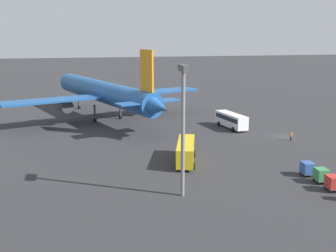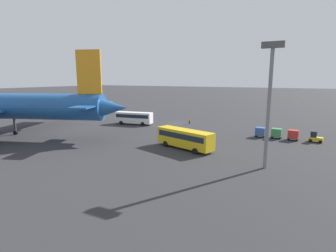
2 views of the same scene
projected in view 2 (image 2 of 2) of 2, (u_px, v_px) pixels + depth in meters
ground_plane at (177, 123)px, 72.85m from camera, size 600.00×600.00×0.00m
shuttle_bus_near at (134, 117)px, 70.01m from camera, size 10.38×4.17×3.29m
shuttle_bus_far at (185, 137)px, 45.76m from camera, size 11.31×5.73×3.39m
baggage_tug at (315, 137)px, 50.69m from camera, size 2.55×1.91×2.10m
worker_person at (189, 121)px, 70.82m from camera, size 0.38×0.38×1.74m
cargo_cart_red at (293, 134)px, 52.15m from camera, size 2.14×1.85×2.06m
cargo_cart_green at (277, 133)px, 53.74m from camera, size 2.14×1.85×2.06m
cargo_cart_blue at (261, 132)px, 54.91m from camera, size 2.14×1.85×2.06m
light_pole at (270, 92)px, 34.33m from camera, size 2.80×0.70×16.83m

